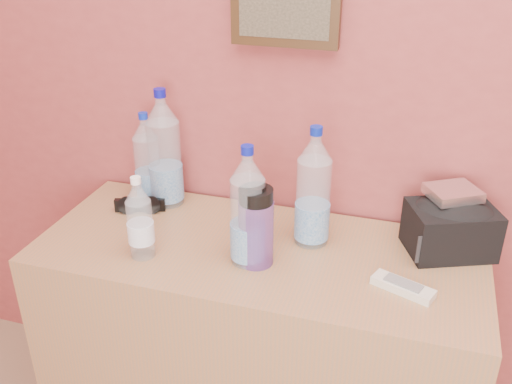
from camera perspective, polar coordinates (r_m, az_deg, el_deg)
dresser at (r=1.82m, az=0.12°, el=-15.91°), size 1.24×0.52×0.77m
pet_large_a at (r=1.82m, az=-10.81°, el=2.91°), size 0.08×0.08×0.29m
pet_large_b at (r=1.78m, az=-9.13°, el=3.71°), size 0.10×0.10×0.37m
pet_large_c at (r=1.55m, az=5.74°, el=-0.11°), size 0.09×0.09×0.34m
pet_large_d at (r=1.46m, az=-0.83°, el=-2.07°), size 0.09×0.09×0.33m
pet_small at (r=1.54m, az=-11.53°, el=-2.96°), size 0.07×0.07×0.23m
nalgene_bottle at (r=1.47m, az=-0.00°, el=-3.37°), size 0.09×0.09×0.23m
sunglasses at (r=1.80m, az=-11.51°, el=-1.28°), size 0.17×0.10×0.04m
ac_remote at (r=1.47m, az=14.48°, el=-9.19°), size 0.16×0.10×0.02m
toiletry_bag at (r=1.63m, az=18.90°, el=-3.31°), size 0.27×0.23×0.15m
foil_packet at (r=1.61m, az=19.09°, el=-0.07°), size 0.17×0.16×0.03m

